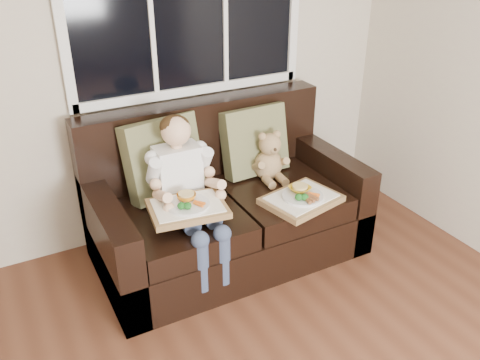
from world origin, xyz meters
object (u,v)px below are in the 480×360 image
tray_left (188,207)px  tray_right (301,198)px  teddy_bear (269,159)px  loveseat (224,209)px  child (185,182)px

tray_left → tray_right: bearing=1.3°
teddy_bear → loveseat: bearing=-171.6°
teddy_bear → tray_left: 0.78m
child → teddy_bear: (0.66, 0.14, -0.06)m
child → tray_left: size_ratio=1.88×
loveseat → tray_right: (0.35, -0.37, 0.17)m
tray_left → tray_right: size_ratio=0.92×
teddy_bear → tray_right: size_ratio=0.69×
loveseat → tray_left: 0.53m
teddy_bear → tray_right: bearing=-84.0°
tray_right → child: bearing=146.9°
child → teddy_bear: child is taller
teddy_bear → tray_left: size_ratio=0.75×
child → teddy_bear: 0.68m
loveseat → child: size_ratio=1.93×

